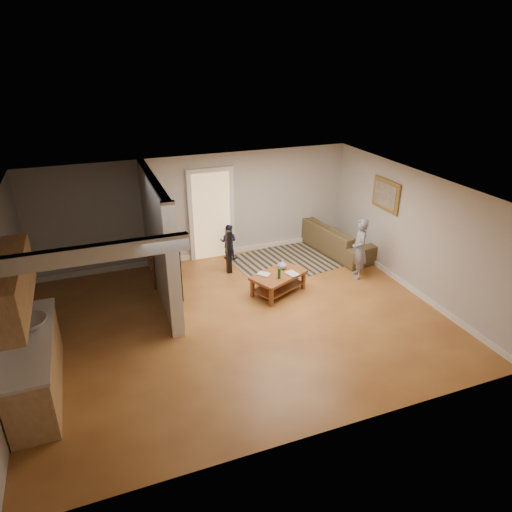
# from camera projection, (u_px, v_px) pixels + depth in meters

# --- Properties ---
(ground) EXTENTS (7.50, 7.50, 0.00)m
(ground) POSITION_uv_depth(u_px,v_px,m) (241.00, 320.00, 8.59)
(ground) COLOR brown
(ground) RESTS_ON ground
(room_shell) EXTENTS (7.54, 6.02, 2.52)m
(room_shell) POSITION_uv_depth(u_px,v_px,m) (174.00, 249.00, 8.00)
(room_shell) COLOR #A8A6A1
(room_shell) RESTS_ON ground
(area_rug) EXTENTS (2.72, 2.16, 0.01)m
(area_rug) POSITION_uv_depth(u_px,v_px,m) (288.00, 261.00, 10.94)
(area_rug) COLOR black
(area_rug) RESTS_ON ground
(sofa) EXTENTS (1.24, 2.41, 0.67)m
(sofa) POSITION_uv_depth(u_px,v_px,m) (336.00, 250.00, 11.52)
(sofa) COLOR #433921
(sofa) RESTS_ON ground
(coffee_table) EXTENTS (1.30, 1.07, 0.67)m
(coffee_table) POSITION_uv_depth(u_px,v_px,m) (279.00, 278.00, 9.41)
(coffee_table) COLOR brown
(coffee_table) RESTS_ON ground
(tv_console) EXTENTS (0.92, 1.37, 1.10)m
(tv_console) POSITION_uv_depth(u_px,v_px,m) (166.00, 248.00, 9.84)
(tv_console) COLOR brown
(tv_console) RESTS_ON ground
(speaker_left) EXTENTS (0.15, 0.15, 1.13)m
(speaker_left) POSITION_uv_depth(u_px,v_px,m) (178.00, 276.00, 8.98)
(speaker_left) COLOR black
(speaker_left) RESTS_ON ground
(speaker_right) EXTENTS (0.11, 0.11, 1.01)m
(speaker_right) POSITION_uv_depth(u_px,v_px,m) (229.00, 252.00, 10.17)
(speaker_right) COLOR black
(speaker_right) RESTS_ON ground
(toy_basket) EXTENTS (0.48, 0.48, 0.43)m
(toy_basket) POSITION_uv_depth(u_px,v_px,m) (269.00, 282.00, 9.57)
(toy_basket) COLOR #A77E48
(toy_basket) RESTS_ON ground
(child) EXTENTS (0.47, 0.58, 1.37)m
(child) POSITION_uv_depth(u_px,v_px,m) (356.00, 277.00, 10.19)
(child) COLOR slate
(child) RESTS_ON ground
(toddler) EXTENTS (0.53, 0.50, 0.87)m
(toddler) POSITION_uv_depth(u_px,v_px,m) (229.00, 258.00, 11.09)
(toddler) COLOR #1C1B3A
(toddler) RESTS_ON ground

